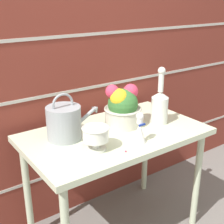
{
  "coord_description": "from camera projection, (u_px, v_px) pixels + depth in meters",
  "views": [
    {
      "loc": [
        -1.02,
        -1.4,
        1.52
      ],
      "look_at": [
        0.0,
        0.03,
        0.86
      ],
      "focal_mm": 50.0,
      "sensor_mm": 36.0,
      "label": 1
    }
  ],
  "objects": [
    {
      "name": "flower_planter",
      "position": [
        122.0,
        107.0,
        1.95
      ],
      "size": [
        0.24,
        0.24,
        0.27
      ],
      "color": "beige",
      "rests_on": "patio_table"
    },
    {
      "name": "watering_can",
      "position": [
        64.0,
        122.0,
        1.78
      ],
      "size": [
        0.34,
        0.2,
        0.27
      ],
      "color": "#93999E",
      "rests_on": "patio_table"
    },
    {
      "name": "brick_wall",
      "position": [
        78.0,
        62.0,
        2.09
      ],
      "size": [
        3.6,
        0.08,
        2.2
      ],
      "color": "maroon",
      "rests_on": "ground_plane"
    },
    {
      "name": "crystal_pedestal_bowl",
      "position": [
        96.0,
        135.0,
        1.65
      ],
      "size": [
        0.15,
        0.15,
        0.13
      ],
      "color": "silver",
      "rests_on": "patio_table"
    },
    {
      "name": "figurine_vase",
      "position": [
        139.0,
        131.0,
        1.74
      ],
      "size": [
        0.08,
        0.08,
        0.18
      ],
      "color": "white",
      "rests_on": "patio_table"
    },
    {
      "name": "fallen_petal",
      "position": [
        126.0,
        151.0,
        1.65
      ],
      "size": [
        0.01,
        0.01,
        0.01
      ],
      "color": "#E03856",
      "rests_on": "patio_table"
    },
    {
      "name": "patio_table",
      "position": [
        115.0,
        144.0,
        1.92
      ],
      "size": [
        1.1,
        0.65,
        0.74
      ],
      "color": "beige",
      "rests_on": "ground_plane"
    },
    {
      "name": "glass_decanter",
      "position": [
        160.0,
        105.0,
        1.99
      ],
      "size": [
        0.11,
        0.11,
        0.37
      ],
      "color": "silver",
      "rests_on": "patio_table"
    }
  ]
}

